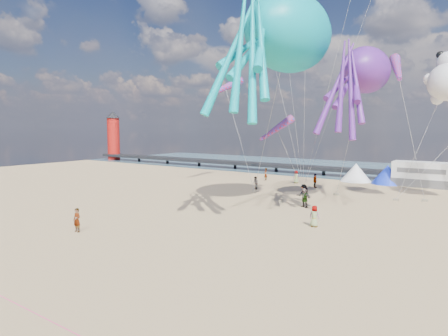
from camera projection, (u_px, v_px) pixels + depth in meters
ground at (138, 277)px, 19.40m from camera, size 120.00×120.00×0.00m
water at (397, 172)px, 63.88m from camera, size 120.00×120.00×0.00m
pier at (216, 162)px, 71.09m from camera, size 60.00×3.00×0.50m
lighthouse at (114, 139)px, 86.93m from camera, size 2.60×2.60×9.00m
motorhome_0 at (422, 174)px, 48.12m from camera, size 6.60×2.50×3.00m
tent_white at (356, 172)px, 52.78m from camera, size 4.00×4.00×2.40m
tent_blue at (388, 174)px, 50.47m from camera, size 4.00×4.00×2.40m
rope_line at (40, 316)px, 15.36m from camera, size 34.00×0.03×0.03m
standing_person at (77, 220)px, 27.52m from camera, size 0.65×0.47×1.67m
beachgoer_0 at (314, 216)px, 28.92m from camera, size 0.58×0.38×1.57m
beachgoer_1 at (255, 183)px, 45.99m from camera, size 0.88×0.83×1.51m
beachgoer_2 at (304, 193)px, 38.94m from camera, size 0.91×0.99×1.64m
beachgoer_3 at (315, 181)px, 47.29m from camera, size 1.20×1.22×1.68m
beachgoer_4 at (305, 197)px, 35.96m from camera, size 1.19×0.84×1.87m
beachgoer_5 at (266, 174)px, 53.96m from camera, size 0.71×1.59×1.65m
beachgoer_6 at (296, 177)px, 51.11m from camera, size 0.70×0.70×1.64m
sandbag_a at (254, 191)px, 44.25m from camera, size 0.50×0.35×0.22m
sandbag_b at (336, 194)px, 42.18m from camera, size 0.50×0.35×0.22m
sandbag_c at (396, 200)px, 39.09m from camera, size 0.50×0.35×0.22m
sandbag_d at (425, 200)px, 38.70m from camera, size 0.50×0.35×0.22m
sandbag_e at (303, 190)px, 45.19m from camera, size 0.50×0.35×0.22m
kite_octopus_teal at (289, 33)px, 32.33m from camera, size 6.14×11.81×12.94m
kite_octopus_purple at (366, 70)px, 34.28m from camera, size 5.03×9.41×10.26m
kite_panda at (447, 82)px, 34.73m from camera, size 4.71×4.53×5.60m
windsock_left at (225, 88)px, 49.15m from camera, size 1.46×6.53×6.48m
windsock_mid at (397, 68)px, 34.84m from camera, size 2.69×5.75×5.71m
windsock_right at (276, 129)px, 41.10m from camera, size 2.56×4.56×4.56m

